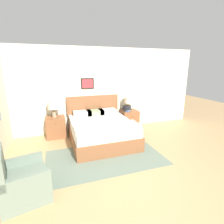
% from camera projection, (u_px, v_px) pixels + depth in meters
% --- Properties ---
extents(ground_plane, '(16.00, 16.00, 0.00)m').
position_uv_depth(ground_plane, '(140.00, 193.00, 2.89)').
color(ground_plane, tan).
extents(wall_back, '(7.20, 0.09, 2.60)m').
position_uv_depth(wall_back, '(93.00, 90.00, 5.51)').
color(wall_back, beige).
rests_on(wall_back, ground_plane).
extents(area_rug_main, '(2.60, 1.52, 0.01)m').
position_uv_depth(area_rug_main, '(105.00, 157.00, 4.01)').
color(area_rug_main, slate).
rests_on(area_rug_main, ground_plane).
extents(bed, '(1.63, 1.91, 1.14)m').
position_uv_depth(bed, '(101.00, 130.00, 4.82)').
color(bed, brown).
rests_on(bed, ground_plane).
extents(armchair, '(0.83, 0.85, 0.87)m').
position_uv_depth(armchair, '(21.00, 181.00, 2.71)').
color(armchair, slate).
rests_on(armchair, ground_plane).
extents(nightstand_near_window, '(0.54, 0.48, 0.61)m').
position_uv_depth(nightstand_near_window, '(56.00, 127.00, 5.10)').
color(nightstand_near_window, brown).
rests_on(nightstand_near_window, ground_plane).
extents(nightstand_by_door, '(0.54, 0.48, 0.61)m').
position_uv_depth(nightstand_by_door, '(129.00, 119.00, 5.84)').
color(nightstand_by_door, brown).
rests_on(nightstand_by_door, ground_plane).
extents(table_lamp_near_window, '(0.33, 0.33, 0.46)m').
position_uv_depth(table_lamp_near_window, '(53.00, 106.00, 4.93)').
color(table_lamp_near_window, gray).
rests_on(table_lamp_near_window, nightstand_near_window).
extents(table_lamp_by_door, '(0.33, 0.33, 0.46)m').
position_uv_depth(table_lamp_by_door, '(129.00, 101.00, 5.67)').
color(table_lamp_by_door, gray).
rests_on(table_lamp_by_door, nightstand_by_door).
extents(book_thick_bottom, '(0.18, 0.25, 0.03)m').
position_uv_depth(book_thick_bottom, '(127.00, 111.00, 5.68)').
color(book_thick_bottom, '#335693').
rests_on(book_thick_bottom, nightstand_by_door).
extents(book_hardcover_middle, '(0.19, 0.24, 0.03)m').
position_uv_depth(book_hardcover_middle, '(127.00, 110.00, 5.67)').
color(book_hardcover_middle, beige).
rests_on(book_hardcover_middle, book_thick_bottom).
extents(book_novel_upper, '(0.26, 0.29, 0.04)m').
position_uv_depth(book_novel_upper, '(127.00, 109.00, 5.66)').
color(book_novel_upper, '#232328').
rests_on(book_novel_upper, book_hardcover_middle).
extents(book_slim_near_top, '(0.15, 0.20, 0.03)m').
position_uv_depth(book_slim_near_top, '(127.00, 108.00, 5.65)').
color(book_slim_near_top, '#335693').
rests_on(book_slim_near_top, book_novel_upper).
extents(book_paperback_top, '(0.20, 0.29, 0.04)m').
position_uv_depth(book_paperback_top, '(127.00, 107.00, 5.64)').
color(book_paperback_top, '#232328').
rests_on(book_paperback_top, book_slim_near_top).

